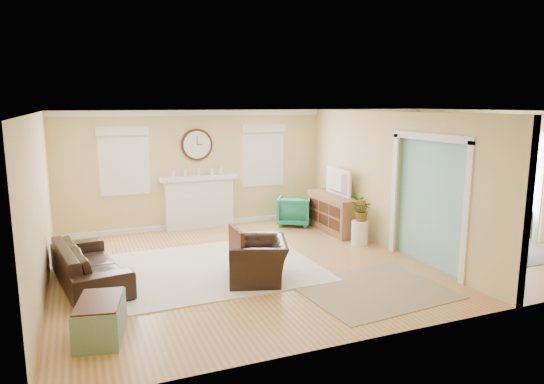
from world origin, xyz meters
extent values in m
plane|color=#A97432|center=(0.00, 0.00, 0.00)|extent=(9.00, 9.00, 0.00)
cube|color=tan|center=(0.00, 3.00, 1.30)|extent=(9.00, 0.02, 2.60)
cube|color=tan|center=(0.00, -3.00, 1.30)|extent=(9.00, 0.02, 2.60)
cube|color=tan|center=(-4.50, 0.00, 1.30)|extent=(0.02, 6.00, 2.60)
cube|color=tan|center=(4.50, 0.00, 1.30)|extent=(0.02, 6.00, 2.60)
cube|color=white|center=(0.00, 0.00, 2.60)|extent=(9.00, 6.00, 0.02)
cube|color=tan|center=(1.50, 1.40, 1.30)|extent=(0.12, 3.20, 2.60)
cube|color=tan|center=(1.50, -2.50, 1.30)|extent=(0.12, 1.00, 2.60)
cube|color=tan|center=(1.50, -1.10, 2.40)|extent=(0.12, 1.80, 0.40)
cube|color=white|center=(1.43, -0.20, 1.10)|extent=(0.04, 0.12, 2.20)
cube|color=white|center=(1.43, -2.00, 1.10)|extent=(0.04, 0.12, 2.20)
cube|color=white|center=(1.43, -1.10, 2.20)|extent=(0.04, 1.92, 0.12)
cube|color=#75BCBD|center=(1.57, 0.00, 1.30)|extent=(0.02, 6.00, 2.60)
cube|color=white|center=(-1.50, 2.88, 0.55)|extent=(1.50, 0.24, 1.10)
cube|color=white|center=(-1.50, 2.85, 1.13)|extent=(1.70, 0.30, 0.08)
cube|color=black|center=(-1.50, 2.98, 0.50)|extent=(0.85, 0.02, 0.75)
cube|color=gold|center=(-1.50, 2.87, 0.42)|extent=(0.85, 0.02, 0.62)
cylinder|color=#4D2516|center=(-1.50, 2.97, 1.85)|extent=(0.70, 0.06, 0.70)
cylinder|color=silver|center=(-1.50, 2.94, 1.85)|extent=(0.60, 0.01, 0.60)
cube|color=black|center=(-1.50, 2.93, 1.95)|extent=(0.02, 0.01, 0.20)
cube|color=black|center=(-1.44, 2.93, 1.85)|extent=(0.12, 0.01, 0.02)
cube|color=white|center=(-3.05, 2.98, 1.55)|extent=(0.90, 0.03, 1.30)
cube|color=white|center=(-3.05, 2.95, 1.55)|extent=(1.00, 0.04, 1.40)
cube|color=beige|center=(-3.05, 2.91, 2.18)|extent=(1.05, 0.10, 0.18)
cube|color=white|center=(0.05, 2.98, 1.55)|extent=(0.90, 0.03, 1.30)
cube|color=white|center=(0.05, 2.95, 1.55)|extent=(1.00, 0.04, 1.40)
cube|color=beige|center=(0.05, 2.91, 2.18)|extent=(1.05, 0.10, 0.18)
cube|color=white|center=(4.47, 0.00, 1.10)|extent=(0.03, 1.60, 2.10)
cube|color=white|center=(4.44, 0.00, 1.10)|extent=(0.03, 1.70, 2.20)
cylinder|color=gold|center=(3.00, 0.00, 2.45)|extent=(0.02, 0.02, 0.30)
sphere|color=white|center=(3.00, 0.00, 2.20)|extent=(0.30, 0.30, 0.30)
cube|color=beige|center=(-1.88, 0.13, 0.01)|extent=(3.31, 2.88, 0.02)
cube|color=tan|center=(0.01, -1.74, 0.01)|extent=(2.23, 1.88, 0.01)
cube|color=gray|center=(3.09, -0.29, 0.01)|extent=(2.49, 3.11, 0.01)
imported|color=black|center=(-3.89, 0.15, 0.31)|extent=(1.18, 2.24, 0.62)
imported|color=black|center=(-1.44, -0.70, 0.33)|extent=(1.15, 1.24, 0.66)
imported|color=#228064|center=(0.56, 2.30, 0.33)|extent=(0.99, 1.00, 0.67)
cube|color=gray|center=(-3.83, -1.79, 0.23)|extent=(0.66, 0.91, 0.46)
cube|color=#4D2516|center=(-3.83, -1.79, 0.47)|extent=(0.63, 0.86, 0.02)
cube|color=olive|center=(1.15, 1.50, 0.40)|extent=(0.53, 1.59, 0.80)
cube|color=#4D2516|center=(0.88, 1.03, 0.55)|extent=(0.01, 0.42, 0.22)
cube|color=#4D2516|center=(0.88, 1.03, 0.28)|extent=(0.01, 0.42, 0.22)
cube|color=#4D2516|center=(0.88, 1.50, 0.55)|extent=(0.01, 0.42, 0.22)
cube|color=#4D2516|center=(0.88, 1.50, 0.28)|extent=(0.01, 0.42, 0.22)
cube|color=#4D2516|center=(0.88, 1.98, 0.55)|extent=(0.01, 0.42, 0.22)
cube|color=#4D2516|center=(0.88, 1.98, 0.28)|extent=(0.01, 0.42, 0.22)
imported|color=black|center=(1.13, 1.50, 1.09)|extent=(0.13, 1.00, 0.57)
cylinder|color=white|center=(1.10, 0.40, 0.24)|extent=(0.32, 0.32, 0.48)
imported|color=#337F33|center=(1.10, 0.40, 0.70)|extent=(0.53, 0.53, 0.44)
imported|color=#4D2516|center=(3.09, -0.29, 0.33)|extent=(1.43, 2.07, 0.66)
cube|color=gray|center=(3.07, 0.71, 0.44)|extent=(0.50, 0.50, 0.05)
cube|color=gray|center=(3.07, 0.71, 0.68)|extent=(0.41, 0.16, 0.49)
cylinder|color=black|center=(3.27, 0.83, 0.20)|extent=(0.03, 0.03, 0.41)
cylinder|color=black|center=(3.18, 0.51, 0.20)|extent=(0.03, 0.03, 0.41)
cylinder|color=black|center=(2.95, 0.92, 0.20)|extent=(0.03, 0.03, 0.41)
cylinder|color=black|center=(2.87, 0.60, 0.20)|extent=(0.03, 0.03, 0.41)
cube|color=gray|center=(3.18, -1.40, 0.41)|extent=(0.47, 0.47, 0.05)
cube|color=gray|center=(3.18, -1.40, 0.64)|extent=(0.39, 0.15, 0.46)
cylinder|color=black|center=(3.07, -1.60, 0.19)|extent=(0.03, 0.03, 0.39)
cylinder|color=black|center=(2.99, -1.29, 0.19)|extent=(0.03, 0.03, 0.39)
cylinder|color=black|center=(3.38, -1.51, 0.19)|extent=(0.03, 0.03, 0.39)
cylinder|color=black|center=(3.29, -1.21, 0.19)|extent=(0.03, 0.03, 0.39)
cube|color=white|center=(2.49, -0.24, 0.43)|extent=(0.50, 0.50, 0.05)
cube|color=white|center=(2.49, -0.24, 0.67)|extent=(0.16, 0.40, 0.48)
cylinder|color=black|center=(2.29, -0.13, 0.20)|extent=(0.03, 0.03, 0.40)
cylinder|color=black|center=(2.60, -0.04, 0.20)|extent=(0.03, 0.03, 0.40)
cylinder|color=black|center=(2.38, -0.45, 0.20)|extent=(0.03, 0.03, 0.40)
cylinder|color=black|center=(2.70, -0.35, 0.20)|extent=(0.03, 0.03, 0.40)
cube|color=gray|center=(3.70, -0.20, 0.49)|extent=(0.52, 0.52, 0.05)
cube|color=gray|center=(3.70, -0.20, 0.76)|extent=(0.13, 0.46, 0.54)
cylinder|color=black|center=(3.85, -0.41, 0.23)|extent=(0.03, 0.03, 0.45)
cylinder|color=black|center=(3.48, -0.35, 0.23)|extent=(0.03, 0.03, 0.45)
cylinder|color=black|center=(3.91, -0.05, 0.23)|extent=(0.03, 0.03, 0.45)
cylinder|color=black|center=(3.55, 0.01, 0.23)|extent=(0.03, 0.03, 0.45)
camera|label=1|loc=(-3.95, -7.49, 2.74)|focal=32.00mm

